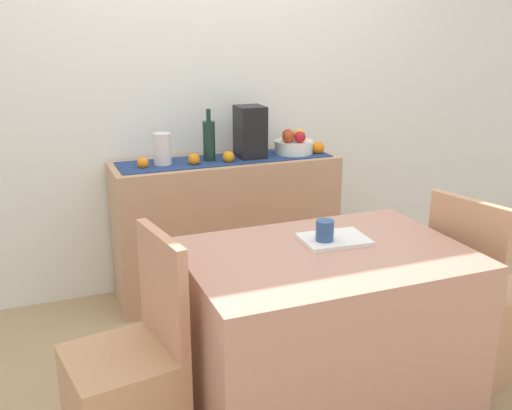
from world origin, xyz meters
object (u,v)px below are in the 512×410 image
sideboard_console (227,227)px  coffee_maker (250,132)px  ceramic_vase (162,149)px  wine_bottle (209,140)px  dining_table (324,331)px  fruit_bowl (294,147)px  chair_by_corner (478,319)px  open_book (334,239)px  coffee_cup (325,233)px  chair_near_window (128,395)px

sideboard_console → coffee_maker: (0.16, 0.00, 0.58)m
sideboard_console → ceramic_vase: 0.65m
wine_bottle → ceramic_vase: size_ratio=1.66×
ceramic_vase → dining_table: 1.46m
fruit_bowl → coffee_maker: bearing=180.0°
fruit_bowl → chair_by_corner: bearing=-72.9°
open_book → dining_table: bearing=-128.6°
wine_bottle → sideboard_console: bearing=-0.0°
coffee_maker → ceramic_vase: bearing=180.0°
dining_table → open_book: bearing=47.6°
ceramic_vase → open_book: bearing=-68.6°
wine_bottle → chair_by_corner: wine_bottle is taller
dining_table → chair_by_corner: bearing=-0.3°
coffee_cup → chair_by_corner: bearing=-5.7°
coffee_maker → chair_near_window: size_ratio=0.35×
open_book → chair_by_corner: (0.76, -0.10, -0.48)m
sideboard_console → coffee_maker: size_ratio=4.33×
open_book → chair_by_corner: size_ratio=0.31×
wine_bottle → coffee_maker: (0.26, -0.00, 0.03)m
open_book → coffee_cup: coffee_cup is taller
wine_bottle → chair_near_window: bearing=-119.9°
wine_bottle → open_book: wine_bottle is taller
ceramic_vase → chair_by_corner: bearing=-46.4°
open_book → chair_near_window: size_ratio=0.31×
ceramic_vase → chair_by_corner: ceramic_vase is taller
coffee_cup → ceramic_vase: bearing=108.9°
wine_bottle → chair_near_window: 1.64m
wine_bottle → ceramic_vase: bearing=-180.0°
coffee_maker → open_book: (-0.07, -1.19, -0.26)m
ceramic_vase → dining_table: size_ratio=0.16×
fruit_bowl → chair_near_window: bearing=-135.1°
coffee_cup → chair_by_corner: (0.81, -0.08, -0.53)m
wine_bottle → chair_near_window: (-0.74, -1.28, -0.71)m
coffee_maker → chair_by_corner: 1.64m
fruit_bowl → coffee_maker: size_ratio=0.76×
ceramic_vase → coffee_cup: ceramic_vase is taller
open_book → wine_bottle: bearing=102.8°
fruit_bowl → ceramic_vase: (-0.83, 0.00, 0.05)m
coffee_maker → chair_by_corner: size_ratio=0.35×
open_book → coffee_cup: size_ratio=2.65×
sideboard_console → coffee_cup: size_ratio=12.90×
coffee_cup → chair_near_window: size_ratio=0.12×
dining_table → chair_by_corner: 0.85m
sideboard_console → wine_bottle: 0.56m
coffee_cup → chair_near_window: bearing=-175.1°
coffee_cup → chair_near_window: (-0.87, -0.07, -0.53)m
dining_table → chair_by_corner: (0.84, -0.00, -0.10)m
sideboard_console → ceramic_vase: (-0.38, 0.00, 0.52)m
sideboard_console → wine_bottle: wine_bottle is taller
coffee_cup → sideboard_console: bearing=91.5°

